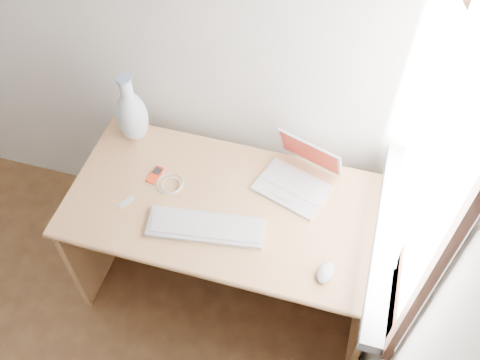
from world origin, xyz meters
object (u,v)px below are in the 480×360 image
(desk, at_px, (233,216))
(vase, at_px, (132,115))
(laptop, at_px, (295,175))
(external_keyboard, at_px, (206,227))

(desk, xyz_separation_m, vase, (-0.52, 0.17, 0.35))
(desk, xyz_separation_m, laptop, (0.24, 0.11, 0.25))
(desk, height_order, laptop, laptop)
(laptop, height_order, external_keyboard, laptop)
(laptop, relative_size, vase, 0.96)
(laptop, xyz_separation_m, external_keyboard, (-0.29, -0.33, -0.03))
(desk, height_order, vase, vase)
(desk, bearing_deg, external_keyboard, -102.72)
(laptop, distance_m, vase, 0.77)
(desk, relative_size, vase, 3.77)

